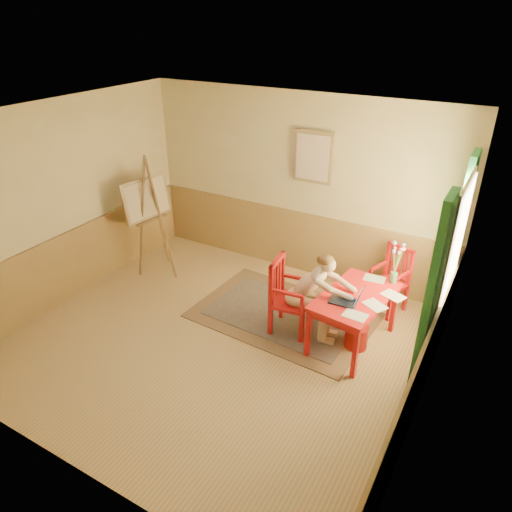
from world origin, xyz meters
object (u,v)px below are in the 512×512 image
Objects in this scene: chair_left at (288,296)px; laptop at (348,300)px; figure at (313,292)px; easel at (148,204)px; table at (355,302)px; chair_back at (391,280)px.

chair_left reaches higher than laptop.
figure is (0.32, 0.04, 0.15)m from chair_left.
figure is 0.51m from laptop.
easel is (-2.64, 0.43, 0.61)m from chair_left.
figure is at bearing -169.35° from table.
easel reaches higher than chair_left.
figure is (-0.70, -1.11, 0.19)m from chair_back.
easel is (-3.47, 0.29, 0.50)m from table.
easel is at bearing 170.71° from chair_left.
table is at bearing -100.32° from chair_back.
figure reaches higher than table.
laptop is at bearing -4.43° from chair_left.
chair_left is at bearing -131.48° from chair_back.
figure is at bearing 7.79° from chair_left.
laptop is (0.81, -0.06, 0.25)m from chair_left.
easel is at bearing 175.23° from table.
figure reaches higher than laptop.
figure is 0.64× the size of easel.
laptop is (-0.02, -0.20, 0.14)m from table.
chair_back is (0.18, 1.01, -0.16)m from table.
easel is at bearing 172.55° from figure.
easel is at bearing -168.79° from chair_back.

